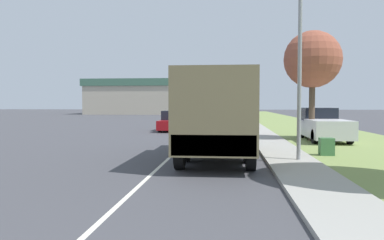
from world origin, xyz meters
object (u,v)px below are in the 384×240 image
lamp_post (294,43)px  military_truck (217,113)px  pickup_truck (323,125)px  car_second_ahead (189,116)px  car_nearest_ahead (173,122)px  car_fourth_ahead (208,111)px  car_third_ahead (227,112)px

lamp_post → military_truck: bearing=168.6°
military_truck → pickup_truck: size_ratio=1.44×
car_second_ahead → lamp_post: size_ratio=0.65×
car_nearest_ahead → car_fourth_ahead: 42.38m
car_second_ahead → car_third_ahead: bearing=75.6°
pickup_truck → car_fourth_ahead: bearing=100.5°
pickup_truck → military_truck: bearing=-126.5°
car_third_ahead → car_nearest_ahead: bearing=-97.7°
car_nearest_ahead → pickup_truck: size_ratio=0.89×
car_third_ahead → lamp_post: bearing=-86.8°
car_nearest_ahead → car_fourth_ahead: bearing=89.4°
car_second_ahead → military_truck: bearing=-81.9°
military_truck → car_third_ahead: (0.21, 44.03, -0.99)m
car_nearest_ahead → car_third_ahead: size_ratio=1.13×
car_nearest_ahead → lamp_post: (6.49, -14.95, 3.52)m
car_fourth_ahead → military_truck: bearing=-86.6°
car_fourth_ahead → lamp_post: (6.05, -57.33, 3.48)m
military_truck → car_nearest_ahead: military_truck is taller
car_fourth_ahead → car_nearest_ahead: bearing=-90.6°
car_second_ahead → pickup_truck: bearing=-64.2°
car_nearest_ahead → pickup_truck: 11.63m
car_nearest_ahead → car_third_ahead: 29.89m
car_nearest_ahead → car_second_ahead: size_ratio=1.05×
military_truck → car_fourth_ahead: (-3.36, 56.79, -1.01)m
car_nearest_ahead → car_fourth_ahead: size_ratio=0.99×
military_truck → lamp_post: (2.69, -0.54, 2.47)m
pickup_truck → car_third_ahead: bearing=98.7°
car_third_ahead → pickup_truck: pickup_truck is taller
military_truck → car_third_ahead: bearing=89.7°
military_truck → car_nearest_ahead: 14.94m
car_second_ahead → car_fourth_ahead: same height
car_third_ahead → military_truck: bearing=-90.3°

